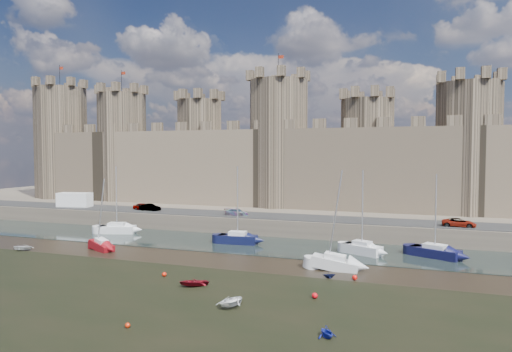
% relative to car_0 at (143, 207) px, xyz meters
% --- Properties ---
extents(ground, '(160.00, 160.00, 0.00)m').
position_rel_car_0_xyz_m(ground, '(17.75, -33.75, -3.12)').
color(ground, black).
rests_on(ground, ground).
extents(seaweed_patch, '(70.00, 34.00, 0.01)m').
position_rel_car_0_xyz_m(seaweed_patch, '(17.75, -39.75, -3.12)').
color(seaweed_patch, black).
rests_on(seaweed_patch, ground).
extents(water_channel, '(160.00, 12.00, 0.08)m').
position_rel_car_0_xyz_m(water_channel, '(17.75, -9.75, -3.08)').
color(water_channel, black).
rests_on(water_channel, ground).
extents(quay, '(160.00, 60.00, 2.50)m').
position_rel_car_0_xyz_m(quay, '(17.75, 26.25, -1.87)').
color(quay, '#4C443A').
rests_on(quay, ground).
extents(road, '(160.00, 7.00, 0.10)m').
position_rel_car_0_xyz_m(road, '(17.75, 0.25, -0.57)').
color(road, black).
rests_on(road, quay).
extents(castle, '(108.50, 11.00, 29.00)m').
position_rel_car_0_xyz_m(castle, '(17.11, 14.25, 8.55)').
color(castle, '#42382B').
rests_on(castle, quay).
extents(car_0, '(3.84, 1.99, 1.25)m').
position_rel_car_0_xyz_m(car_0, '(0.00, 0.00, 0.00)').
color(car_0, gray).
rests_on(car_0, quay).
extents(car_1, '(3.77, 1.50, 1.22)m').
position_rel_car_0_xyz_m(car_1, '(1.61, -0.47, -0.01)').
color(car_1, gray).
rests_on(car_1, quay).
extents(car_2, '(3.91, 1.86, 1.10)m').
position_rel_car_0_xyz_m(car_2, '(17.53, -0.83, -0.07)').
color(car_2, gray).
rests_on(car_2, quay).
extents(car_3, '(4.31, 2.09, 1.18)m').
position_rel_car_0_xyz_m(car_3, '(49.35, -1.19, -0.03)').
color(car_3, gray).
rests_on(car_3, quay).
extents(van, '(6.27, 3.34, 2.60)m').
position_rel_car_0_xyz_m(van, '(-14.20, -0.25, 0.68)').
color(van, white).
rests_on(van, quay).
extents(sailboat_0, '(5.85, 3.56, 10.24)m').
position_rel_car_0_xyz_m(sailboat_0, '(0.94, -8.58, -2.33)').
color(sailboat_0, silver).
rests_on(sailboat_0, ground).
extents(sailboat_1, '(5.35, 2.41, 10.44)m').
position_rel_car_0_xyz_m(sailboat_1, '(21.25, -9.82, -2.31)').
color(sailboat_1, black).
rests_on(sailboat_1, ground).
extents(sailboat_2, '(5.07, 3.59, 10.21)m').
position_rel_car_0_xyz_m(sailboat_2, '(37.85, -10.75, -2.31)').
color(sailboat_2, silver).
rests_on(sailboat_2, ground).
extents(sailboat_3, '(5.99, 4.33, 9.81)m').
position_rel_car_0_xyz_m(sailboat_3, '(46.13, -9.62, -2.36)').
color(sailboat_3, black).
rests_on(sailboat_3, ground).
extents(sailboat_4, '(4.19, 2.94, 9.14)m').
position_rel_car_0_xyz_m(sailboat_4, '(6.43, -19.18, -2.43)').
color(sailboat_4, maroon).
rests_on(sailboat_4, ground).
extents(sailboat_5, '(4.94, 1.97, 10.60)m').
position_rel_car_0_xyz_m(sailboat_5, '(35.95, -18.91, -2.37)').
color(sailboat_5, silver).
rests_on(sailboat_5, ground).
extents(dinghy_2, '(2.31, 3.12, 0.62)m').
position_rel_car_0_xyz_m(dinghy_2, '(30.04, -32.93, -2.81)').
color(dinghy_2, silver).
rests_on(dinghy_2, ground).
extents(dinghy_4, '(3.38, 3.33, 0.57)m').
position_rel_car_0_xyz_m(dinghy_4, '(24.57, -29.23, -2.84)').
color(dinghy_4, maroon).
rests_on(dinghy_4, ground).
extents(dinghy_5, '(1.98, 2.00, 0.80)m').
position_rel_car_0_xyz_m(dinghy_5, '(38.41, -36.82, -2.72)').
color(dinghy_5, '#152196').
rests_on(dinghy_5, ground).
extents(dinghy_6, '(3.25, 2.53, 0.62)m').
position_rel_car_0_xyz_m(dinghy_6, '(-3.28, -22.46, -2.82)').
color(dinghy_6, silver).
rests_on(dinghy_6, ground).
extents(dinghy_7, '(1.47, 1.34, 0.67)m').
position_rel_car_0_xyz_m(dinghy_7, '(35.95, -22.35, -2.79)').
color(dinghy_7, black).
rests_on(dinghy_7, ground).
extents(buoy_1, '(0.46, 0.46, 0.46)m').
position_rel_car_0_xyz_m(buoy_1, '(20.30, -27.27, -2.89)').
color(buoy_1, red).
rests_on(buoy_1, ground).
extents(buoy_2, '(0.38, 0.38, 0.38)m').
position_rel_car_0_xyz_m(buoy_2, '(24.80, -39.81, -2.93)').
color(buoy_2, red).
rests_on(buoy_2, ground).
extents(buoy_3, '(0.50, 0.50, 0.50)m').
position_rel_car_0_xyz_m(buoy_3, '(38.43, -22.25, -2.87)').
color(buoy_3, red).
rests_on(buoy_3, ground).
extents(buoy_5, '(0.50, 0.50, 0.50)m').
position_rel_car_0_xyz_m(buoy_5, '(35.93, -29.02, -2.87)').
color(buoy_5, red).
rests_on(buoy_5, ground).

